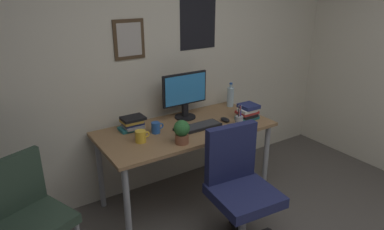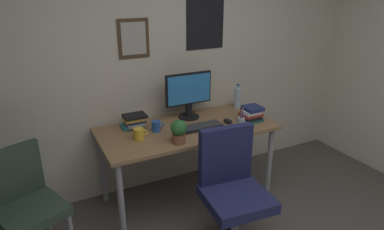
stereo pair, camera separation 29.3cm
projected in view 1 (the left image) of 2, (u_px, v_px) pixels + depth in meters
wall_back at (160, 56)px, 3.21m from camera, size 4.40×0.10×2.60m
desk at (186, 135)px, 3.10m from camera, size 1.55×0.73×0.74m
office_chair at (239, 183)px, 2.60m from camera, size 0.56×0.57×0.95m
side_chair at (29, 211)px, 2.32m from camera, size 0.55×0.55×0.88m
monitor at (185, 94)px, 3.21m from camera, size 0.46×0.20×0.43m
keyboard at (198, 127)px, 3.05m from camera, size 0.43×0.15×0.03m
computer_mouse at (225, 120)px, 3.19m from camera, size 0.06×0.11×0.04m
water_bottle at (230, 96)px, 3.56m from camera, size 0.07×0.07×0.25m
coffee_mug_near at (141, 136)px, 2.77m from camera, size 0.13×0.09×0.10m
coffee_mug_far at (156, 128)px, 2.94m from camera, size 0.11×0.08×0.10m
potted_plant at (182, 131)px, 2.73m from camera, size 0.13×0.13×0.20m
pen_cup at (239, 120)px, 3.08m from camera, size 0.07×0.07×0.20m
book_stack_left at (132, 123)px, 3.00m from camera, size 0.22×0.16×0.12m
book_stack_right at (248, 112)px, 3.22m from camera, size 0.21×0.16×0.14m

